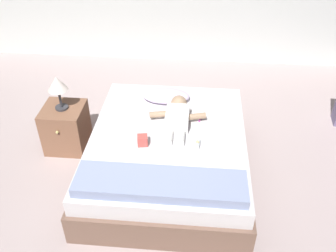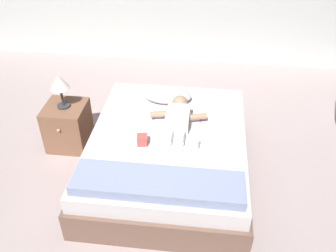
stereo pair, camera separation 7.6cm
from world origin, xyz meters
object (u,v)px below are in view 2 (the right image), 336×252
(toothbrush, at_px, (202,117))
(toy_block, at_px, (142,140))
(bed, at_px, (168,154))
(baby_bottle, at_px, (197,144))
(pillow, at_px, (167,96))
(nightstand, at_px, (68,126))
(baby, at_px, (178,116))
(lamp, at_px, (59,84))

(toothbrush, distance_m, toy_block, 0.67)
(bed, relative_size, baby_bottle, 17.13)
(toy_block, relative_size, baby_bottle, 0.96)
(pillow, distance_m, toy_block, 0.72)
(bed, height_order, nightstand, nightstand)
(toothbrush, relative_size, baby_bottle, 1.41)
(bed, distance_m, baby, 0.36)
(bed, height_order, lamp, lamp)
(lamp, bearing_deg, nightstand, -90.00)
(pillow, distance_m, baby, 0.38)
(toothbrush, bearing_deg, lamp, -179.30)
(toy_block, distance_m, baby_bottle, 0.46)
(lamp, bearing_deg, baby_bottle, -17.57)
(pillow, bearing_deg, bed, -82.62)
(nightstand, bearing_deg, lamp, 90.00)
(nightstand, height_order, toy_block, toy_block)
(nightstand, bearing_deg, baby_bottle, -17.57)
(pillow, xyz_separation_m, toothbrush, (0.36, -0.27, -0.05))
(nightstand, xyz_separation_m, toy_block, (0.84, -0.43, 0.24))
(bed, distance_m, nightstand, 1.08)
(baby, distance_m, toy_block, 0.45)
(bed, bearing_deg, toy_block, -144.31)
(toothbrush, bearing_deg, toy_block, -137.96)
(baby, height_order, nightstand, baby)
(pillow, height_order, nightstand, pillow)
(lamp, bearing_deg, toothbrush, 0.70)
(toothbrush, distance_m, baby_bottle, 0.43)
(bed, distance_m, toothbrush, 0.47)
(baby, bearing_deg, baby_bottle, -60.94)
(baby, height_order, lamp, lamp)
(toothbrush, bearing_deg, baby_bottle, -93.95)
(bed, relative_size, pillow, 3.73)
(baby_bottle, bearing_deg, bed, 153.28)
(baby, bearing_deg, toothbrush, 20.71)
(bed, relative_size, lamp, 5.15)
(toothbrush, bearing_deg, nightstand, -179.30)
(bed, relative_size, toy_block, 17.82)
(baby, relative_size, nightstand, 1.36)
(toothbrush, height_order, nightstand, nightstand)
(baby_bottle, bearing_deg, pillow, 115.61)
(toy_block, bearing_deg, lamp, 153.00)
(nightstand, bearing_deg, baby, -3.47)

